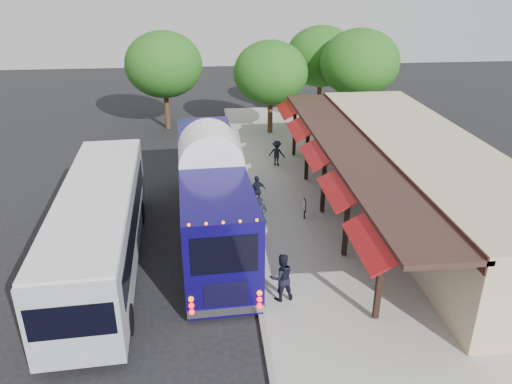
# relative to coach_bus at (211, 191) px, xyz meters

# --- Properties ---
(ground) EXTENTS (90.00, 90.00, 0.00)m
(ground) POSITION_rel_coach_bus_xyz_m (1.45, -2.61, -2.12)
(ground) COLOR black
(ground) RESTS_ON ground
(sidewalk) EXTENTS (10.00, 40.00, 0.15)m
(sidewalk) POSITION_rel_coach_bus_xyz_m (6.45, 1.39, -2.04)
(sidewalk) COLOR #9E9B93
(sidewalk) RESTS_ON ground
(curb) EXTENTS (0.20, 40.00, 0.16)m
(curb) POSITION_rel_coach_bus_xyz_m (1.50, 1.39, -2.04)
(curb) COLOR gray
(curb) RESTS_ON ground
(station_shelter) EXTENTS (8.15, 20.00, 3.60)m
(station_shelter) POSITION_rel_coach_bus_xyz_m (9.83, 1.39, -0.27)
(station_shelter) COLOR tan
(station_shelter) RESTS_ON ground
(coach_bus) EXTENTS (3.21, 12.42, 3.94)m
(coach_bus) POSITION_rel_coach_bus_xyz_m (0.00, 0.00, 0.00)
(coach_bus) COLOR #0D064E
(coach_bus) RESTS_ON ground
(city_bus) EXTENTS (3.35, 12.32, 3.28)m
(city_bus) POSITION_rel_coach_bus_xyz_m (-4.32, -2.11, -0.31)
(city_bus) COLOR #95999D
(city_bus) RESTS_ON ground
(ped_a) EXTENTS (0.65, 0.45, 1.73)m
(ped_a) POSITION_rel_coach_bus_xyz_m (2.05, -0.38, -1.10)
(ped_a) COLOR black
(ped_a) RESTS_ON sidewalk
(ped_b) EXTENTS (0.96, 0.80, 1.77)m
(ped_b) POSITION_rel_coach_bus_xyz_m (2.28, -5.19, -1.08)
(ped_b) COLOR black
(ped_b) RESTS_ON sidewalk
(ped_c) EXTENTS (0.98, 0.67, 1.54)m
(ped_c) POSITION_rel_coach_bus_xyz_m (2.23, 2.50, -1.20)
(ped_c) COLOR black
(ped_c) RESTS_ON sidewalk
(ped_d) EXTENTS (1.13, 0.90, 1.52)m
(ped_d) POSITION_rel_coach_bus_xyz_m (3.94, 7.84, -1.20)
(ped_d) COLOR black
(ped_d) RESTS_ON sidewalk
(sign_board) EXTENTS (0.06, 0.44, 0.98)m
(sign_board) POSITION_rel_coach_bus_xyz_m (4.26, 0.82, -1.30)
(sign_board) COLOR black
(sign_board) RESTS_ON sidewalk
(tree_left) EXTENTS (5.09, 5.09, 6.51)m
(tree_left) POSITION_rel_coach_bus_xyz_m (4.38, 14.44, 2.23)
(tree_left) COLOR #382314
(tree_left) RESTS_ON ground
(tree_mid) EXTENTS (5.44, 5.44, 6.97)m
(tree_mid) POSITION_rel_coach_bus_xyz_m (8.90, 19.07, 2.53)
(tree_mid) COLOR #382314
(tree_mid) RESTS_ON ground
(tree_right) EXTENTS (5.57, 5.57, 7.13)m
(tree_right) POSITION_rel_coach_bus_xyz_m (10.82, 15.30, 2.64)
(tree_right) COLOR #382314
(tree_right) RESTS_ON ground
(tree_far) EXTENTS (5.45, 5.45, 6.98)m
(tree_far) POSITION_rel_coach_bus_xyz_m (-2.95, 16.61, 2.54)
(tree_far) COLOR #382314
(tree_far) RESTS_ON ground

